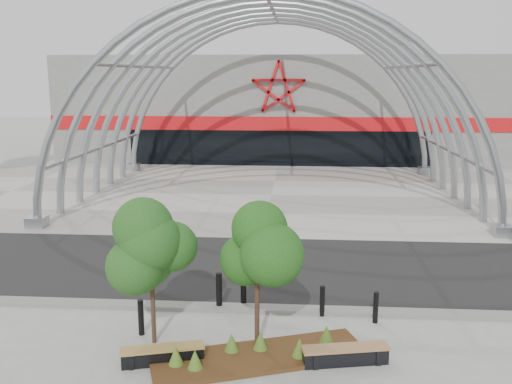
{
  "coord_description": "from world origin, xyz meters",
  "views": [
    {
      "loc": [
        1.45,
        -15.56,
        6.7
      ],
      "look_at": [
        0.0,
        4.0,
        2.6
      ],
      "focal_mm": 40.0,
      "sensor_mm": 36.0,
      "label": 1
    }
  ],
  "objects_px": {
    "street_tree_0": "(151,245)",
    "bollard_2": "(243,289)",
    "street_tree_1": "(257,248)",
    "bench_1": "(345,355)",
    "bench_0": "(163,355)"
  },
  "relations": [
    {
      "from": "street_tree_1",
      "to": "bench_1",
      "type": "bearing_deg",
      "value": -17.3
    },
    {
      "from": "street_tree_0",
      "to": "street_tree_1",
      "type": "xyz_separation_m",
      "value": [
        2.62,
        -0.08,
        0.01
      ]
    },
    {
      "from": "bench_1",
      "to": "bollard_2",
      "type": "relative_size",
      "value": 2.01
    },
    {
      "from": "street_tree_1",
      "to": "bench_0",
      "type": "height_order",
      "value": "street_tree_1"
    },
    {
      "from": "street_tree_1",
      "to": "bollard_2",
      "type": "relative_size",
      "value": 3.45
    },
    {
      "from": "street_tree_0",
      "to": "bench_0",
      "type": "relative_size",
      "value": 1.79
    },
    {
      "from": "bench_1",
      "to": "bollard_2",
      "type": "xyz_separation_m",
      "value": [
        -2.7,
        3.17,
        0.31
      ]
    },
    {
      "from": "bollard_2",
      "to": "bench_1",
      "type": "bearing_deg",
      "value": -49.59
    },
    {
      "from": "street_tree_0",
      "to": "bench_0",
      "type": "bearing_deg",
      "value": -65.73
    },
    {
      "from": "street_tree_0",
      "to": "street_tree_1",
      "type": "height_order",
      "value": "street_tree_1"
    },
    {
      "from": "street_tree_0",
      "to": "bollard_2",
      "type": "distance_m",
      "value": 3.78
    },
    {
      "from": "street_tree_1",
      "to": "bench_1",
      "type": "relative_size",
      "value": 1.71
    },
    {
      "from": "street_tree_1",
      "to": "bench_0",
      "type": "distance_m",
      "value": 3.36
    },
    {
      "from": "street_tree_0",
      "to": "bollard_2",
      "type": "bearing_deg",
      "value": 50.02
    },
    {
      "from": "bench_1",
      "to": "bollard_2",
      "type": "bearing_deg",
      "value": 130.41
    }
  ]
}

